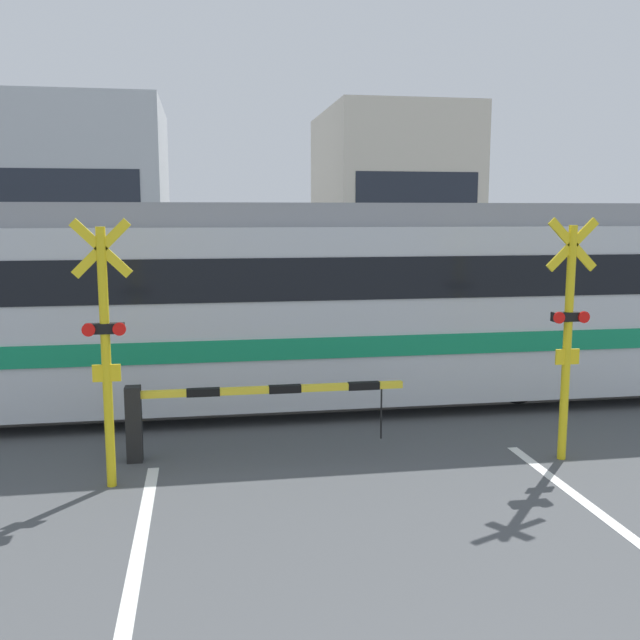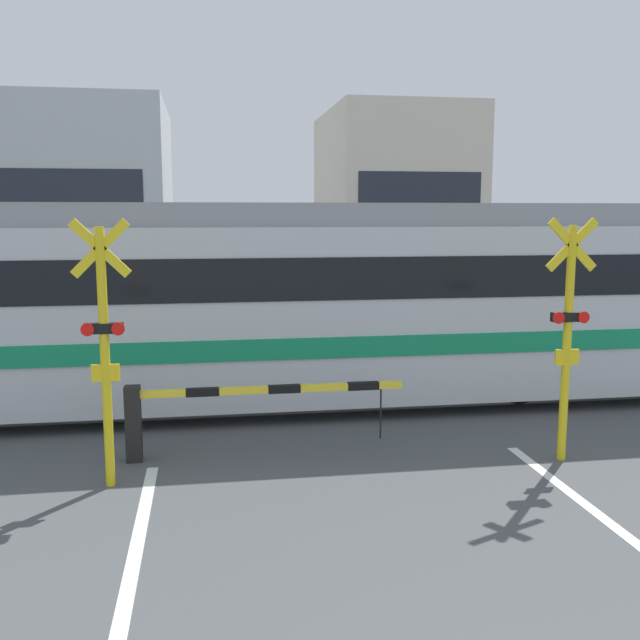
{
  "view_description": "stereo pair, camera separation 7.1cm",
  "coord_description": "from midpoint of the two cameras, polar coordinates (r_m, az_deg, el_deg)",
  "views": [
    {
      "loc": [
        -1.75,
        -1.54,
        3.22
      ],
      "look_at": [
        0.0,
        8.99,
        1.6
      ],
      "focal_mm": 40.0,
      "sensor_mm": 36.0,
      "label": 1
    },
    {
      "loc": [
        -1.68,
        -1.55,
        3.22
      ],
      "look_at": [
        0.0,
        8.99,
        1.6
      ],
      "focal_mm": 40.0,
      "sensor_mm": 36.0,
      "label": 2
    }
  ],
  "objects": [
    {
      "name": "building_right_of_street",
      "position": [
        28.41,
        5.53,
        9.21
      ],
      "size": [
        5.15,
        7.24,
        7.06
      ],
      "color": "beige",
      "rests_on": "ground_plane"
    },
    {
      "name": "crossing_barrier_near",
      "position": [
        9.53,
        -9.08,
        -6.81
      ],
      "size": [
        3.68,
        0.2,
        1.0
      ],
      "color": "black",
      "rests_on": "ground_plane"
    },
    {
      "name": "crossing_barrier_far",
      "position": [
        15.53,
        3.4,
        -0.73
      ],
      "size": [
        3.68,
        0.2,
        1.0
      ],
      "color": "black",
      "rests_on": "ground_plane"
    },
    {
      "name": "rail_track_near",
      "position": [
        11.66,
        -0.62,
        -7.2
      ],
      "size": [
        50.0,
        0.1,
        0.08
      ],
      "color": "gray",
      "rests_on": "ground_plane"
    },
    {
      "name": "crossing_signal_right",
      "position": [
        9.66,
        19.03,
        -0.67
      ],
      "size": [
        0.68,
        0.15,
        3.15
      ],
      "color": "yellow",
      "rests_on": "ground_plane"
    },
    {
      "name": "rail_track_far",
      "position": [
        13.03,
        -1.6,
        -5.5
      ],
      "size": [
        50.0,
        0.1,
        0.08
      ],
      "color": "gray",
      "rests_on": "ground_plane"
    },
    {
      "name": "crossing_signal_left",
      "position": [
        8.58,
        -17.02,
        -1.69
      ],
      "size": [
        0.68,
        0.15,
        3.15
      ],
      "color": "yellow",
      "rests_on": "ground_plane"
    },
    {
      "name": "commuter_train",
      "position": [
        11.9,
        -12.15,
        1.56
      ],
      "size": [
        18.72,
        2.9,
        3.36
      ],
      "color": "silver",
      "rests_on": "ground_plane"
    },
    {
      "name": "building_left_of_street",
      "position": [
        27.93,
        -20.31,
        8.72
      ],
      "size": [
        7.68,
        7.24,
        7.05
      ],
      "color": "#B2B7BC",
      "rests_on": "ground_plane"
    },
    {
      "name": "pedestrian",
      "position": [
        16.9,
        -6.04,
        0.75
      ],
      "size": [
        0.38,
        0.22,
        1.61
      ],
      "color": "brown",
      "rests_on": "ground_plane"
    }
  ]
}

